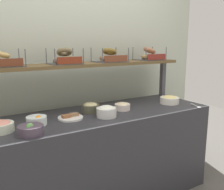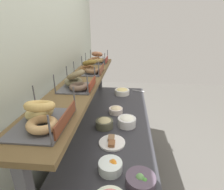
{
  "view_description": "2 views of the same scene",
  "coord_description": "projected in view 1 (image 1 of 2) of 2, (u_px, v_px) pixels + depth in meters",
  "views": [
    {
      "loc": [
        -1.09,
        -1.94,
        1.47
      ],
      "look_at": [
        0.12,
        0.0,
        1.0
      ],
      "focal_mm": 41.11,
      "sensor_mm": 36.0,
      "label": 1
    },
    {
      "loc": [
        -1.48,
        -0.13,
        1.73
      ],
      "look_at": [
        0.12,
        0.02,
        1.1
      ],
      "focal_mm": 28.68,
      "sensor_mm": 36.0,
      "label": 2
    }
  ],
  "objects": [
    {
      "name": "bagel_basket_sesame",
      "position": [
        1.0,
        61.0,
        2.04
      ],
      "size": [
        0.33,
        0.24,
        0.14
      ],
      "color": "#4C4C51",
      "rests_on": "upper_shelf"
    },
    {
      "name": "bagel_basket_poppy",
      "position": [
        65.0,
        59.0,
        2.3
      ],
      "size": [
        0.29,
        0.26,
        0.15
      ],
      "color": "#4C4C51",
      "rests_on": "upper_shelf"
    },
    {
      "name": "serving_spoon_near_plate",
      "position": [
        197.0,
        106.0,
        2.51
      ],
      "size": [
        0.08,
        0.17,
        0.01
      ],
      "color": "#B7B7BC",
      "rests_on": "deli_counter"
    },
    {
      "name": "upper_shelf",
      "position": [
        87.0,
        64.0,
        2.45
      ],
      "size": [
        2.04,
        0.32,
        0.03
      ],
      "primitive_type": "cube",
      "color": "brown",
      "rests_on": "shelf_riser_left"
    },
    {
      "name": "bowl_egg_salad",
      "position": [
        170.0,
        100.0,
        2.65
      ],
      "size": [
        0.2,
        0.2,
        0.08
      ],
      "color": "white",
      "rests_on": "deli_counter"
    },
    {
      "name": "bowl_cream_cheese",
      "position": [
        106.0,
        111.0,
        2.17
      ],
      "size": [
        0.17,
        0.17,
        0.1
      ],
      "color": "silver",
      "rests_on": "deli_counter"
    },
    {
      "name": "serving_plate_white",
      "position": [
        70.0,
        117.0,
        2.13
      ],
      "size": [
        0.21,
        0.21,
        0.04
      ],
      "color": "white",
      "rests_on": "deli_counter"
    },
    {
      "name": "bowl_hummus",
      "position": [
        91.0,
        107.0,
        2.32
      ],
      "size": [
        0.16,
        0.16,
        0.09
      ],
      "color": "#4F4F3C",
      "rests_on": "deli_counter"
    },
    {
      "name": "shelf_riser_right",
      "position": [
        163.0,
        79.0,
        3.0
      ],
      "size": [
        0.05,
        0.05,
        0.4
      ],
      "primitive_type": "cube",
      "color": "#4C4C51",
      "rests_on": "deli_counter"
    },
    {
      "name": "deli_counter",
      "position": [
        102.0,
        157.0,
        2.39
      ],
      "size": [
        2.08,
        0.7,
        0.85
      ],
      "primitive_type": "cube",
      "color": "#2D2D33",
      "rests_on": "ground_plane"
    },
    {
      "name": "back_wall",
      "position": [
        75.0,
        69.0,
        2.69
      ],
      "size": [
        3.28,
        0.06,
        2.4
      ],
      "primitive_type": "cube",
      "color": "#B6BEAC",
      "rests_on": "ground_plane"
    },
    {
      "name": "bagel_basket_cinnamon_raisin",
      "position": [
        110.0,
        57.0,
        2.54
      ],
      "size": [
        0.31,
        0.24,
        0.14
      ],
      "color": "#4C4C51",
      "rests_on": "upper_shelf"
    },
    {
      "name": "bowl_veggie_mix",
      "position": [
        31.0,
        130.0,
        1.76
      ],
      "size": [
        0.18,
        0.18,
        0.08
      ],
      "color": "#4C3E4D",
      "rests_on": "deli_counter"
    },
    {
      "name": "bowl_potato_salad",
      "position": [
        122.0,
        106.0,
        2.4
      ],
      "size": [
        0.15,
        0.15,
        0.07
      ],
      "color": "white",
      "rests_on": "deli_counter"
    },
    {
      "name": "bowl_lox_spread",
      "position": [
        1.0,
        126.0,
        1.81
      ],
      "size": [
        0.18,
        0.18,
        0.08
      ],
      "color": "silver",
      "rests_on": "deli_counter"
    },
    {
      "name": "bowl_fruit_salad",
      "position": [
        37.0,
        120.0,
        1.96
      ],
      "size": [
        0.15,
        0.15,
        0.08
      ],
      "color": "white",
      "rests_on": "deli_counter"
    },
    {
      "name": "bagel_basket_everything",
      "position": [
        149.0,
        56.0,
        2.82
      ],
      "size": [
        0.29,
        0.26,
        0.15
      ],
      "color": "#4C4C51",
      "rests_on": "upper_shelf"
    }
  ]
}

